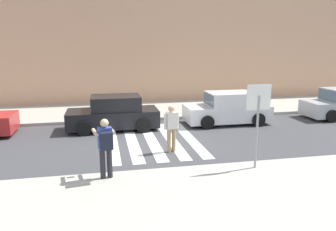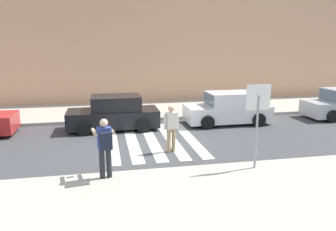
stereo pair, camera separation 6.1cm
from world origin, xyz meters
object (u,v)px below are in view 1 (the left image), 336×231
object	(u,v)px
pedestrian_crossing	(171,126)
parked_car_black	(114,114)
photographer_with_backpack	(105,143)
stop_sign	(258,108)
parked_car_white	(228,109)

from	to	relation	value
pedestrian_crossing	parked_car_black	bearing A→B (deg)	117.62
photographer_with_backpack	parked_car_black	size ratio (longest dim) A/B	0.42
stop_sign	photographer_with_backpack	size ratio (longest dim) A/B	1.49
parked_car_black	parked_car_white	size ratio (longest dim) A/B	1.00
photographer_with_backpack	parked_car_black	world-z (taller)	photographer_with_backpack
photographer_with_backpack	parked_car_white	bearing A→B (deg)	44.81
stop_sign	parked_car_white	size ratio (longest dim) A/B	0.63
photographer_with_backpack	pedestrian_crossing	distance (m)	3.29
stop_sign	parked_car_black	distance (m)	7.36
parked_car_black	parked_car_white	xyz separation A→B (m)	(5.52, -0.00, 0.00)
parked_car_black	parked_car_white	distance (m)	5.52
stop_sign	pedestrian_crossing	xyz separation A→B (m)	(-2.13, 2.36, -1.04)
stop_sign	photographer_with_backpack	xyz separation A→B (m)	(-4.50, 0.08, -0.85)
stop_sign	parked_car_white	xyz separation A→B (m)	(1.47, 6.01, -1.29)
pedestrian_crossing	parked_car_black	distance (m)	4.13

